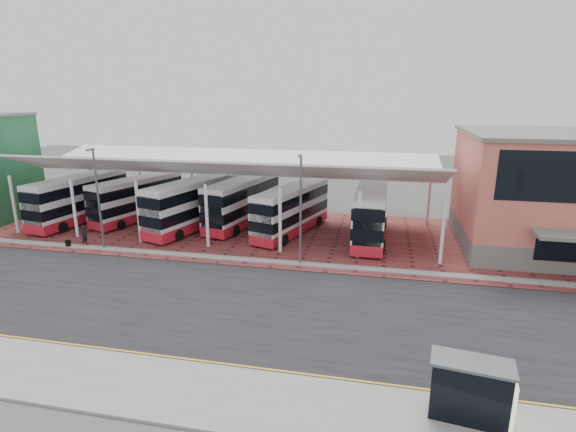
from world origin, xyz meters
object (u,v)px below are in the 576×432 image
bus_3 (243,202)px  pedestrian (84,236)px  bus_0 (79,199)px  bus_shelter (478,388)px  bus_5 (371,214)px  bus_4 (291,210)px  bus_2 (193,205)px  bus_1 (138,199)px

bus_3 → pedestrian: bus_3 is taller
bus_0 → pedestrian: bearing=-43.2°
bus_3 → bus_shelter: 28.90m
bus_5 → bus_3: bearing=172.4°
bus_3 → bus_shelter: bus_3 is taller
pedestrian → bus_shelter: bus_shelter is taller
bus_0 → bus_4: bearing=10.6°
bus_4 → bus_shelter: bearing=-44.8°
pedestrian → bus_0: bearing=42.9°
pedestrian → bus_shelter: size_ratio=0.53×
bus_2 → bus_3: bearing=44.4°
bus_0 → bus_3: bearing=17.2°
bus_3 → bus_2: bearing=-139.4°
bus_3 → bus_5: bearing=3.9°
bus_3 → bus_4: 5.28m
bus_4 → bus_5: (6.88, -0.13, 0.12)m
bus_2 → bus_shelter: bearing=-30.0°
bus_1 → bus_5: 22.45m
pedestrian → bus_3: bearing=-46.4°
bus_4 → bus_2: bearing=-159.3°
bus_0 → bus_shelter: bus_0 is taller
bus_1 → bus_2: 6.72m
bus_0 → bus_5: 27.53m
bus_0 → bus_shelter: 38.66m
bus_1 → bus_2: bus_2 is taller
bus_3 → pedestrian: size_ratio=6.42×
bus_2 → bus_5: (15.90, 0.34, -0.04)m
bus_0 → bus_2: size_ratio=0.98×
bus_2 → bus_3: 4.55m
bus_2 → bus_0: bearing=-163.1°
bus_2 → bus_shelter: size_ratio=3.50×
bus_2 → bus_4: bus_2 is taller
bus_0 → bus_1: bus_0 is taller
bus_1 → bus_shelter: (27.05, -23.22, -0.47)m
bus_1 → bus_3: 10.54m
bus_2 → bus_3: bus_2 is taller
bus_2 → bus_1: bearing=-177.9°
bus_2 → bus_5: bearing=17.6°
bus_0 → bus_4: size_ratio=1.06×
bus_2 → bus_5: size_ratio=1.04×
bus_0 → bus_2: (11.62, 0.11, 0.04)m
bus_0 → bus_5: (27.52, 0.46, -0.01)m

